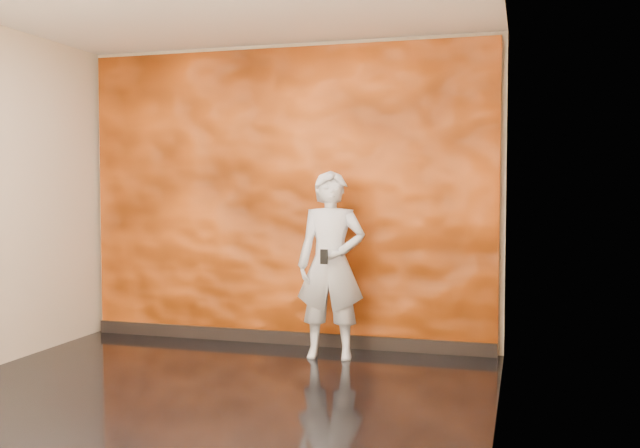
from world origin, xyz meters
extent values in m
cube|color=black|center=(0.00, 0.00, -0.01)|extent=(4.00, 4.00, 0.01)
cube|color=#C7B497|center=(0.00, 2.00, 1.40)|extent=(4.00, 0.02, 2.80)
cube|color=#C7B497|center=(2.00, 0.00, 1.40)|extent=(0.02, 4.00, 2.80)
cube|color=orange|center=(0.00, 1.96, 1.38)|extent=(3.90, 0.06, 2.75)
cube|color=black|center=(0.00, 1.92, 0.06)|extent=(3.90, 0.04, 0.12)
imported|color=#A6ABB6|center=(0.56, 1.53, 0.80)|extent=(0.63, 0.46, 1.61)
cube|color=black|center=(0.57, 1.28, 0.90)|extent=(0.07, 0.02, 0.12)
camera|label=1|loc=(2.16, -4.34, 1.47)|focal=40.00mm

